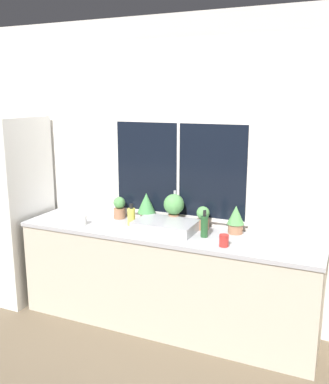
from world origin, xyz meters
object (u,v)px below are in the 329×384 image
potted_plant_far_left (119,208)px  refrigerator (5,208)px  potted_plant_center (174,206)px  potted_plant_far_right (236,219)px  sink (166,226)px  bottle_tall (204,226)px  potted_plant_left (146,205)px  mug_red (224,241)px  mug_white (82,220)px  potted_plant_right (203,218)px  soap_bottle (131,216)px

potted_plant_far_left → refrigerator: bearing=-168.0°
potted_plant_center → potted_plant_far_right: potted_plant_center is taller
sink → potted_plant_far_left: size_ratio=2.51×
bottle_tall → potted_plant_left: bearing=162.6°
potted_plant_center → mug_red: potted_plant_center is taller
potted_plant_left → bottle_tall: 0.66m
potted_plant_left → mug_white: (-0.49, -0.33, -0.11)m
sink → mug_red: 0.60m
refrigerator → mug_white: 0.99m
potted_plant_center → mug_white: size_ratio=3.21×
refrigerator → potted_plant_right: (2.02, 0.25, 0.07)m
mug_white → potted_plant_far_right: bearing=13.8°
sink → soap_bottle: 0.36m
mug_white → sink: bearing=11.0°
sink → potted_plant_far_left: 0.59m
potted_plant_right → potted_plant_left: bearing=-180.0°
potted_plant_far_left → bottle_tall: bottle_tall is taller
sink → potted_plant_left: (-0.28, 0.18, 0.11)m
potted_plant_left → potted_plant_far_right: (0.84, 0.00, -0.03)m
potted_plant_center → potted_plant_far_right: size_ratio=1.19×
sink → potted_plant_right: size_ratio=2.57×
mug_white → mug_red: mug_red is taller
potted_plant_right → soap_bottle: 0.65m
potted_plant_right → potted_plant_center: bearing=180.0°
potted_plant_far_left → potted_plant_left: potted_plant_left is taller
potted_plant_right → potted_plant_far_right: size_ratio=0.84×
potted_plant_left → mug_red: 0.92m
potted_plant_far_left → potted_plant_far_right: (1.13, 0.00, 0.02)m
potted_plant_far_right → mug_white: size_ratio=2.71×
potted_plant_far_left → mug_white: size_ratio=2.33×
sink → soap_bottle: sink is taller
sink → potted_plant_far_right: sink is taller
bottle_tall → mug_red: bearing=-36.3°
potted_plant_far_left → mug_white: (-0.20, -0.33, -0.06)m
potted_plant_center → bottle_tall: bearing=-28.9°
refrigerator → mug_white: refrigerator is taller
sink → potted_plant_center: 0.22m
mug_white → mug_red: (1.33, -0.03, 0.00)m
sink → potted_plant_far_right: bearing=17.4°
potted_plant_left → soap_bottle: potted_plant_left is taller
sink → mug_white: 0.77m
potted_plant_right → mug_white: bearing=-162.6°
potted_plant_far_left → potted_plant_right: potted_plant_far_left is taller
potted_plant_far_right → soap_bottle: 0.93m
potted_plant_far_right → bottle_tall: size_ratio=1.07×
potted_plant_left → soap_bottle: (-0.08, -0.15, -0.07)m
potted_plant_right → potted_plant_far_right: 0.29m
potted_plant_right → soap_bottle: bearing=-166.5°
sink → potted_plant_left: size_ratio=1.92×
potted_plant_far_left → potted_plant_left: 0.29m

